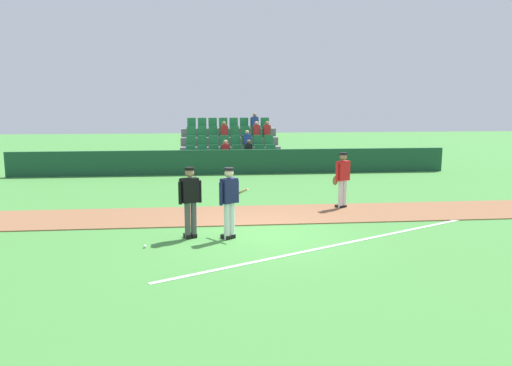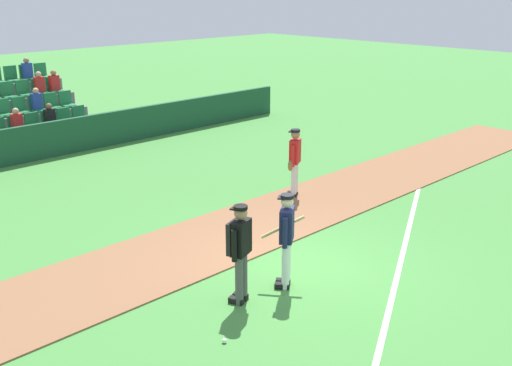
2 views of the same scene
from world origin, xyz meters
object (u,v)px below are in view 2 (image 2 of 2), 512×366
at_px(baseball, 224,341).
at_px(batter_navy_jersey, 286,237).
at_px(umpire_home_plate, 240,248).
at_px(runner_red_jersey, 295,161).

bearing_deg(baseball, batter_navy_jersey, 16.40).
distance_m(batter_navy_jersey, umpire_home_plate, 0.97).
distance_m(batter_navy_jersey, baseball, 2.27).
bearing_deg(umpire_home_plate, runner_red_jersey, 32.76).
bearing_deg(runner_red_jersey, baseball, -146.60).
bearing_deg(runner_red_jersey, umpire_home_plate, -147.24).
relative_size(batter_navy_jersey, baseball, 23.78).
bearing_deg(batter_navy_jersey, umpire_home_plate, 169.92).
xyz_separation_m(umpire_home_plate, baseball, (-1.03, -0.75, -0.96)).
height_order(batter_navy_jersey, umpire_home_plate, same).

